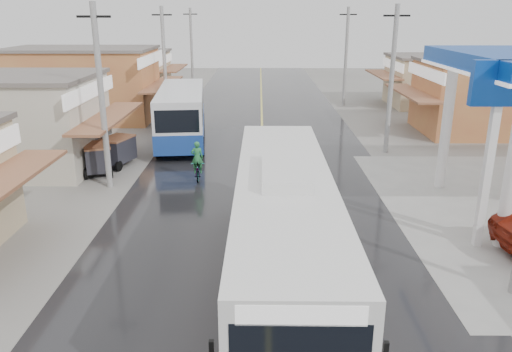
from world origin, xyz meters
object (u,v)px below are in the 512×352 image
object	(u,v)px
cyclist	(198,167)
tricycle_far	(97,157)
second_bus	(182,114)
coach_bus	(283,233)
tricycle_near	(117,150)

from	to	relation	value
cyclist	tricycle_far	xyz separation A→B (m)	(-4.97, 0.72, 0.24)
cyclist	second_bus	bearing A→B (deg)	98.83
coach_bus	tricycle_near	xyz separation A→B (m)	(-7.96, 12.19, -0.96)
cyclist	tricycle_near	xyz separation A→B (m)	(-4.39, 2.14, 0.25)
tricycle_far	cyclist	bearing A→B (deg)	-28.34
cyclist	tricycle_far	distance (m)	5.03
tricycle_near	coach_bus	bearing A→B (deg)	-38.98
cyclist	tricycle_near	distance (m)	4.89
coach_bus	second_bus	xyz separation A→B (m)	(-5.37, 17.32, -0.10)
coach_bus	second_bus	size ratio (longest dim) A/B	1.23
tricycle_near	tricycle_far	xyz separation A→B (m)	(-0.58, -1.42, -0.00)
cyclist	tricycle_near	bearing A→B (deg)	148.92
coach_bus	cyclist	xyz separation A→B (m)	(-3.57, 10.05, -1.20)
coach_bus	tricycle_near	bearing A→B (deg)	123.46
second_bus	tricycle_far	xyz separation A→B (m)	(-3.17, -6.56, -0.86)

